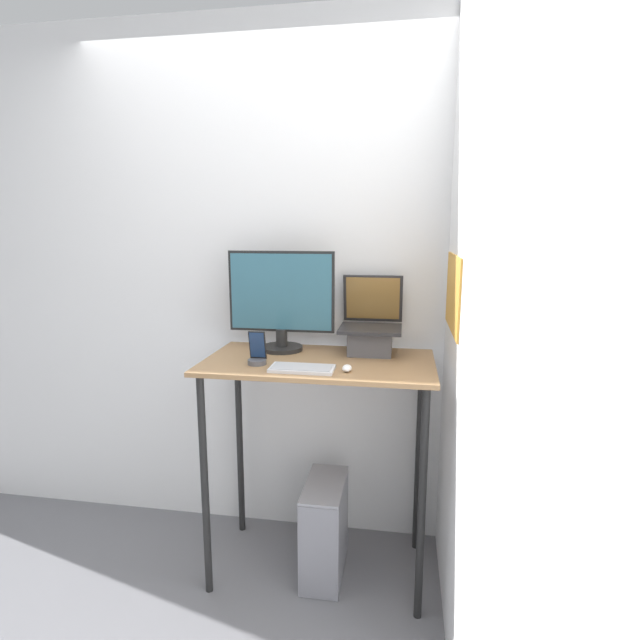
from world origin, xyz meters
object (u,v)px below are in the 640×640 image
at_px(cell_phone, 257,355).
at_px(computer_tower, 324,528).
at_px(laptop, 371,333).
at_px(monitor, 281,303).
at_px(keyboard, 302,368).
at_px(mouse, 347,368).

distance_m(cell_phone, computer_tower, 0.89).
xyz_separation_m(laptop, cell_phone, (-0.46, -0.27, -0.06)).
bearing_deg(computer_tower, monitor, 142.87).
relative_size(laptop, keyboard, 1.34).
bearing_deg(monitor, cell_phone, -99.83).
bearing_deg(laptop, mouse, -102.74).
height_order(monitor, keyboard, monitor).
relative_size(keyboard, cell_phone, 1.84).
relative_size(laptop, monitor, 0.70).
relative_size(mouse, cell_phone, 0.43).
distance_m(laptop, computer_tower, 0.93).
xyz_separation_m(cell_phone, computer_tower, (0.28, 0.08, -0.84)).
bearing_deg(mouse, cell_phone, 173.08).
bearing_deg(laptop, monitor, -177.72).
bearing_deg(laptop, keyboard, -127.39).
distance_m(laptop, mouse, 0.34).
xyz_separation_m(monitor, keyboard, (0.16, -0.32, -0.22)).
bearing_deg(cell_phone, monitor, 80.17).
relative_size(monitor, mouse, 8.21).
relative_size(keyboard, computer_tower, 0.59).
xyz_separation_m(mouse, cell_phone, (-0.39, 0.05, 0.02)).
bearing_deg(monitor, keyboard, -62.86).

